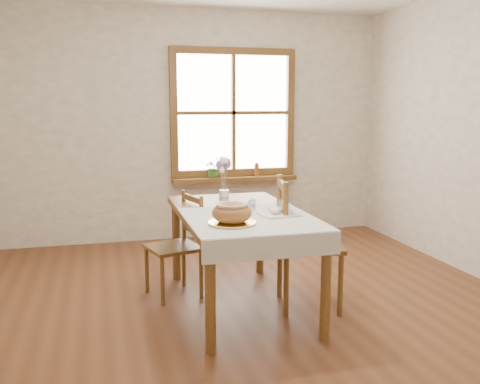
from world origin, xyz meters
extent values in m
plane|color=brown|center=(0.00, 0.00, 0.00)|extent=(5.00, 5.00, 0.00)
cube|color=white|center=(0.00, 2.50, 1.30)|extent=(4.50, 0.10, 2.60)
cube|color=brown|center=(0.50, 2.46, 2.14)|extent=(1.46, 0.08, 0.08)
cube|color=brown|center=(0.50, 2.46, 0.76)|extent=(1.46, 0.08, 0.08)
cube|color=brown|center=(-0.19, 2.46, 1.45)|extent=(0.08, 0.08, 1.30)
cube|color=brown|center=(1.19, 2.46, 1.45)|extent=(0.08, 0.08, 1.30)
cube|color=brown|center=(0.50, 2.46, 1.45)|extent=(0.04, 0.06, 1.30)
cube|color=brown|center=(0.50, 2.46, 1.45)|extent=(1.30, 0.06, 0.04)
cube|color=white|center=(0.50, 2.49, 1.45)|extent=(1.30, 0.01, 1.30)
cube|color=brown|center=(0.50, 2.40, 0.69)|extent=(1.46, 0.20, 0.05)
cube|color=brown|center=(0.00, 0.30, 0.72)|extent=(0.90, 1.60, 0.05)
cylinder|color=brown|center=(-0.39, -0.44, 0.35)|extent=(0.07, 0.07, 0.70)
cylinder|color=brown|center=(0.39, -0.44, 0.35)|extent=(0.07, 0.07, 0.70)
cylinder|color=brown|center=(-0.39, 1.04, 0.35)|extent=(0.07, 0.07, 0.70)
cylinder|color=brown|center=(0.39, 1.04, 0.35)|extent=(0.07, 0.07, 0.70)
cube|color=silver|center=(0.00, 0.00, 0.76)|extent=(0.91, 0.99, 0.01)
cylinder|color=silver|center=(-0.18, -0.15, 0.77)|extent=(0.38, 0.38, 0.02)
ellipsoid|color=#B1773E|center=(-0.18, -0.15, 0.85)|extent=(0.27, 0.27, 0.15)
cube|color=silver|center=(0.23, 0.05, 0.77)|extent=(0.30, 0.26, 0.01)
cylinder|color=silver|center=(0.08, 0.23, 0.81)|extent=(0.06, 0.06, 0.10)
cylinder|color=silver|center=(0.07, 0.26, 0.80)|extent=(0.05, 0.05, 0.08)
cylinder|color=silver|center=(-0.03, 0.72, 0.80)|extent=(0.09, 0.09, 0.09)
imported|color=#407A30|center=(0.25, 2.40, 0.81)|extent=(0.27, 0.29, 0.18)
cylinder|color=#B45B21|center=(0.76, 2.40, 0.79)|extent=(0.07, 0.07, 0.16)
camera|label=1|loc=(-1.03, -3.56, 1.58)|focal=40.00mm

